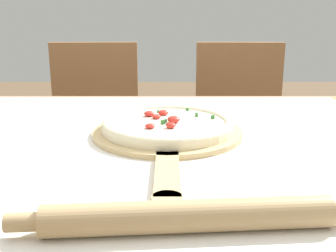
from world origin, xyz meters
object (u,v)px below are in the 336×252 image
object	(u,v)px
rolling_pin	(189,216)
chair_right	(240,131)
pizza	(168,125)
pizza_peel	(168,135)
chair_left	(95,131)

from	to	relation	value
rolling_pin	chair_right	xyz separation A→B (m)	(0.29, 1.25, -0.25)
pizza	chair_right	world-z (taller)	chair_right
pizza_peel	pizza	bearing A→B (deg)	90.32
pizza_peel	chair_left	size ratio (longest dim) A/B	0.63
pizza	chair_left	size ratio (longest dim) A/B	0.35
chair_right	chair_left	bearing A→B (deg)	-178.90
pizza_peel	chair_right	world-z (taller)	chair_right
pizza_peel	rolling_pin	size ratio (longest dim) A/B	1.17
pizza_peel	pizza	distance (m)	0.03
pizza	chair_right	bearing A→B (deg)	68.66
chair_right	rolling_pin	bearing A→B (deg)	-101.78
pizza_peel	pizza	xyz separation A→B (m)	(-0.00, 0.02, 0.02)
pizza_peel	rolling_pin	distance (m)	0.42
pizza	rolling_pin	distance (m)	0.45
pizza_peel	rolling_pin	bearing A→B (deg)	-86.06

